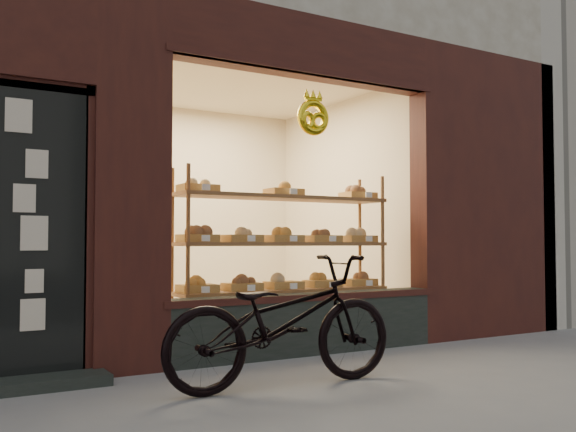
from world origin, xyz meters
TOP-DOWN VIEW (x-y plane):
  - ground at (0.00, 0.00)m, footprint 90.00×90.00m
  - display_shelf at (0.45, 2.55)m, footprint 2.20×0.45m
  - bicycle at (-0.42, 1.08)m, footprint 1.79×0.70m

SIDE VIEW (x-z plane):
  - ground at x=0.00m, z-range 0.00..0.00m
  - bicycle at x=-0.42m, z-range 0.00..0.93m
  - display_shelf at x=0.45m, z-range -0.01..1.69m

